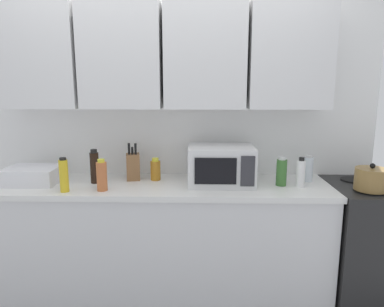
{
  "coord_description": "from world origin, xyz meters",
  "views": [
    {
      "loc": [
        0.27,
        -2.83,
        1.63
      ],
      "look_at": [
        0.21,
        -0.25,
        1.12
      ],
      "focal_mm": 33.13,
      "sensor_mm": 36.0,
      "label": 1
    }
  ],
  "objects_px": {
    "microwave": "(221,165)",
    "dish_rack": "(33,175)",
    "bottle_green_oil": "(281,172)",
    "stove_range": "(378,243)",
    "bottle_amber_vinegar": "(156,170)",
    "bottle_soy_dark": "(95,167)",
    "bottle_white_jar": "(301,173)",
    "bottle_spice_jar": "(102,176)",
    "bottle_clear_tall": "(308,169)",
    "knife_block": "(133,166)",
    "kettle": "(371,179)",
    "bottle_yellow_mustard": "(64,175)"
  },
  "relations": [
    {
      "from": "microwave",
      "to": "dish_rack",
      "type": "xyz_separation_m",
      "value": [
        -1.4,
        -0.02,
        -0.08
      ]
    },
    {
      "from": "bottle_green_oil",
      "to": "stove_range",
      "type": "bearing_deg",
      "value": 0.02
    },
    {
      "from": "stove_range",
      "to": "bottle_amber_vinegar",
      "type": "bearing_deg",
      "value": 175.69
    },
    {
      "from": "bottle_soy_dark",
      "to": "bottle_green_oil",
      "type": "height_order",
      "value": "bottle_soy_dark"
    },
    {
      "from": "bottle_soy_dark",
      "to": "bottle_white_jar",
      "type": "bearing_deg",
      "value": -2.87
    },
    {
      "from": "dish_rack",
      "to": "bottle_white_jar",
      "type": "relative_size",
      "value": 1.74
    },
    {
      "from": "dish_rack",
      "to": "bottle_white_jar",
      "type": "xyz_separation_m",
      "value": [
        1.97,
        -0.06,
        0.04
      ]
    },
    {
      "from": "stove_range",
      "to": "bottle_spice_jar",
      "type": "height_order",
      "value": "bottle_spice_jar"
    },
    {
      "from": "bottle_spice_jar",
      "to": "bottle_clear_tall",
      "type": "xyz_separation_m",
      "value": [
        1.5,
        0.28,
        -0.01
      ]
    },
    {
      "from": "dish_rack",
      "to": "bottle_clear_tall",
      "type": "distance_m",
      "value": 2.07
    },
    {
      "from": "knife_block",
      "to": "bottle_spice_jar",
      "type": "bearing_deg",
      "value": -118.7
    },
    {
      "from": "kettle",
      "to": "bottle_clear_tall",
      "type": "relative_size",
      "value": 1.09
    },
    {
      "from": "microwave",
      "to": "bottle_soy_dark",
      "type": "relative_size",
      "value": 1.88
    },
    {
      "from": "microwave",
      "to": "knife_block",
      "type": "relative_size",
      "value": 1.67
    },
    {
      "from": "knife_block",
      "to": "bottle_spice_jar",
      "type": "height_order",
      "value": "knife_block"
    },
    {
      "from": "stove_range",
      "to": "dish_rack",
      "type": "bearing_deg",
      "value": 179.56
    },
    {
      "from": "knife_block",
      "to": "bottle_clear_tall",
      "type": "bearing_deg",
      "value": -0.79
    },
    {
      "from": "microwave",
      "to": "bottle_yellow_mustard",
      "type": "xyz_separation_m",
      "value": [
        -1.08,
        -0.23,
        -0.02
      ]
    },
    {
      "from": "bottle_white_jar",
      "to": "bottle_green_oil",
      "type": "distance_m",
      "value": 0.13
    },
    {
      "from": "bottle_green_oil",
      "to": "bottle_clear_tall",
      "type": "height_order",
      "value": "bottle_green_oil"
    },
    {
      "from": "microwave",
      "to": "bottle_clear_tall",
      "type": "distance_m",
      "value": 0.67
    },
    {
      "from": "knife_block",
      "to": "bottle_spice_jar",
      "type": "relative_size",
      "value": 1.29
    },
    {
      "from": "bottle_soy_dark",
      "to": "bottle_amber_vinegar",
      "type": "relative_size",
      "value": 1.48
    },
    {
      "from": "knife_block",
      "to": "bottle_green_oil",
      "type": "relative_size",
      "value": 1.37
    },
    {
      "from": "knife_block",
      "to": "bottle_amber_vinegar",
      "type": "xyz_separation_m",
      "value": [
        0.17,
        -0.01,
        -0.02
      ]
    },
    {
      "from": "kettle",
      "to": "bottle_soy_dark",
      "type": "relative_size",
      "value": 0.86
    },
    {
      "from": "dish_rack",
      "to": "bottle_clear_tall",
      "type": "xyz_separation_m",
      "value": [
        2.07,
        0.1,
        0.03
      ]
    },
    {
      "from": "dish_rack",
      "to": "bottle_soy_dark",
      "type": "relative_size",
      "value": 1.49
    },
    {
      "from": "stove_range",
      "to": "bottle_spice_jar",
      "type": "relative_size",
      "value": 4.1
    },
    {
      "from": "bottle_spice_jar",
      "to": "knife_block",
      "type": "bearing_deg",
      "value": 61.3
    },
    {
      "from": "stove_range",
      "to": "bottle_soy_dark",
      "type": "relative_size",
      "value": 3.58
    },
    {
      "from": "bottle_clear_tall",
      "to": "bottle_yellow_mustard",
      "type": "bearing_deg",
      "value": -169.9
    },
    {
      "from": "bottle_soy_dark",
      "to": "bottle_clear_tall",
      "type": "height_order",
      "value": "bottle_soy_dark"
    },
    {
      "from": "dish_rack",
      "to": "bottle_green_oil",
      "type": "bearing_deg",
      "value": -0.63
    },
    {
      "from": "stove_range",
      "to": "bottle_clear_tall",
      "type": "bearing_deg",
      "value": 167.35
    },
    {
      "from": "dish_rack",
      "to": "bottle_clear_tall",
      "type": "height_order",
      "value": "bottle_clear_tall"
    },
    {
      "from": "dish_rack",
      "to": "bottle_soy_dark",
      "type": "xyz_separation_m",
      "value": [
        0.46,
        0.01,
        0.06
      ]
    },
    {
      "from": "bottle_soy_dark",
      "to": "bottle_white_jar",
      "type": "distance_m",
      "value": 1.51
    },
    {
      "from": "dish_rack",
      "to": "bottle_amber_vinegar",
      "type": "height_order",
      "value": "bottle_amber_vinegar"
    },
    {
      "from": "kettle",
      "to": "microwave",
      "type": "xyz_separation_m",
      "value": [
        -1.02,
        0.18,
        0.05
      ]
    },
    {
      "from": "bottle_spice_jar",
      "to": "bottle_amber_vinegar",
      "type": "xyz_separation_m",
      "value": [
        0.34,
        0.29,
        -0.03
      ]
    },
    {
      "from": "kettle",
      "to": "bottle_yellow_mustard",
      "type": "xyz_separation_m",
      "value": [
        -2.1,
        -0.05,
        0.03
      ]
    },
    {
      "from": "bottle_yellow_mustard",
      "to": "bottle_clear_tall",
      "type": "relative_size",
      "value": 1.2
    },
    {
      "from": "bottle_white_jar",
      "to": "knife_block",
      "type": "bearing_deg",
      "value": 171.74
    },
    {
      "from": "bottle_spice_jar",
      "to": "bottle_clear_tall",
      "type": "relative_size",
      "value": 1.11
    },
    {
      "from": "bottle_clear_tall",
      "to": "bottle_spice_jar",
      "type": "bearing_deg",
      "value": -169.53
    },
    {
      "from": "dish_rack",
      "to": "bottle_soy_dark",
      "type": "distance_m",
      "value": 0.47
    },
    {
      "from": "bottle_yellow_mustard",
      "to": "bottle_spice_jar",
      "type": "bearing_deg",
      "value": 7.87
    },
    {
      "from": "microwave",
      "to": "bottle_clear_tall",
      "type": "bearing_deg",
      "value": 7.09
    },
    {
      "from": "bottle_soy_dark",
      "to": "bottle_yellow_mustard",
      "type": "xyz_separation_m",
      "value": [
        -0.14,
        -0.23,
        -0.01
      ]
    }
  ]
}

